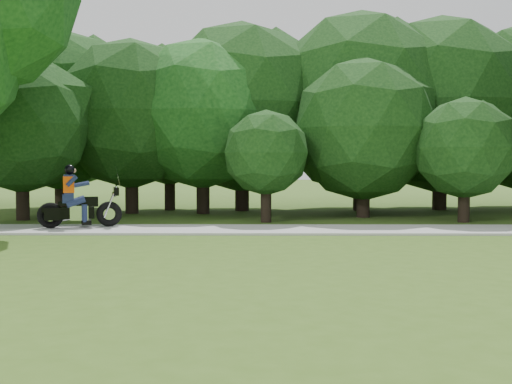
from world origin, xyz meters
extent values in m
plane|color=#385819|center=(0.00, 0.00, 0.00)|extent=(100.00, 100.00, 0.00)
cube|color=#A7A7A2|center=(0.00, 8.00, 0.03)|extent=(60.00, 2.20, 0.06)
cylinder|color=black|center=(5.38, 15.21, 0.90)|extent=(0.54, 0.54, 1.80)
sphere|color=black|center=(5.38, 15.21, 4.00)|extent=(6.77, 6.77, 6.77)
cylinder|color=black|center=(-4.94, 14.96, 0.82)|extent=(0.40, 0.40, 1.65)
sphere|color=black|center=(-4.94, 14.96, 2.98)|extent=(4.08, 4.08, 4.08)
cylinder|color=black|center=(-1.31, 10.32, 0.64)|extent=(0.33, 0.33, 1.28)
sphere|color=black|center=(-1.31, 10.32, 2.14)|extent=(2.64, 2.64, 2.64)
cylinder|color=black|center=(-6.09, 13.49, 0.90)|extent=(0.47, 0.47, 1.80)
sphere|color=black|center=(-6.09, 13.49, 3.54)|extent=(5.37, 5.37, 5.37)
cylinder|color=black|center=(-9.16, 15.25, 0.90)|extent=(0.51, 0.51, 1.80)
sphere|color=black|center=(-9.16, 15.25, 3.81)|extent=(6.19, 6.19, 6.19)
cylinder|color=black|center=(4.77, 10.34, 0.63)|extent=(0.36, 0.36, 1.27)
sphere|color=black|center=(4.77, 10.34, 2.29)|extent=(3.14, 3.14, 3.14)
cylinder|color=black|center=(2.29, 14.88, 0.90)|extent=(0.55, 0.55, 1.80)
sphere|color=black|center=(2.29, 14.88, 4.05)|extent=(6.92, 6.92, 6.92)
cylinder|color=black|center=(-3.53, 13.39, 0.90)|extent=(0.47, 0.47, 1.80)
sphere|color=#134315|center=(-3.53, 13.39, 3.54)|extent=(5.36, 5.36, 5.36)
cylinder|color=black|center=(-2.18, 14.64, 0.90)|extent=(0.52, 0.52, 1.80)
sphere|color=black|center=(-2.18, 14.64, 3.87)|extent=(6.38, 6.38, 6.38)
cylinder|color=black|center=(1.94, 11.98, 0.69)|extent=(0.44, 0.44, 1.38)
sphere|color=black|center=(1.94, 11.98, 2.93)|extent=(4.78, 4.78, 4.78)
cylinder|color=black|center=(-9.05, 10.92, 0.80)|extent=(0.42, 0.42, 1.60)
sphere|color=black|center=(-9.05, 10.92, 3.01)|extent=(4.32, 4.32, 4.32)
torus|color=black|center=(-7.22, 8.01, 0.41)|extent=(0.74, 0.40, 0.71)
torus|color=black|center=(-5.72, 8.47, 0.41)|extent=(0.74, 0.40, 0.71)
cube|color=black|center=(-6.65, 8.19, 0.46)|extent=(1.15, 0.56, 0.32)
cube|color=silver|center=(-6.50, 8.23, 0.46)|extent=(0.56, 0.47, 0.40)
cube|color=black|center=(-6.26, 8.31, 0.77)|extent=(0.59, 0.44, 0.26)
cube|color=black|center=(-6.77, 8.15, 0.73)|extent=(0.60, 0.46, 0.10)
cylinder|color=silver|center=(-5.68, 8.49, 0.77)|extent=(0.40, 0.16, 0.91)
cylinder|color=silver|center=(-5.52, 8.54, 1.20)|extent=(0.22, 0.63, 0.04)
cube|color=black|center=(-7.10, 7.82, 0.46)|extent=(0.44, 0.24, 0.34)
cube|color=black|center=(-7.23, 8.24, 0.46)|extent=(0.44, 0.24, 0.34)
cube|color=#1D244F|center=(-6.77, 8.15, 0.87)|extent=(0.40, 0.46, 0.24)
cube|color=#1D244F|center=(-6.75, 8.16, 1.23)|extent=(0.38, 0.48, 0.57)
cube|color=#FF5205|center=(-6.75, 8.16, 1.25)|extent=(0.42, 0.53, 0.45)
sphere|color=black|center=(-6.72, 8.17, 1.66)|extent=(0.28, 0.28, 0.28)
camera|label=1|loc=(-1.48, -9.35, 1.96)|focal=45.00mm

